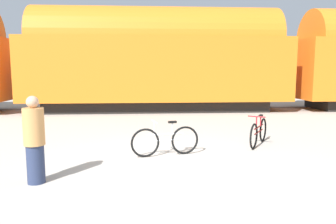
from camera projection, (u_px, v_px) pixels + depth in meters
The scene contains 7 objects.
ground_plane at pixel (173, 166), 7.09m from camera, with size 80.00×80.00×0.00m, color #A8A399.
freight_train at pixel (157, 58), 16.11m from camera, with size 40.01×3.15×5.05m.
rail_near at pixel (158, 112), 15.75m from camera, with size 52.01×0.07×0.01m, color #4C4238.
rail_far at pixel (157, 109), 17.16m from camera, with size 52.01×0.07×0.01m, color #4C4238.
bicycle_maroon at pixel (259, 132), 8.96m from camera, with size 0.97×1.45×0.84m.
bicycle_silver at pixel (165, 141), 7.87m from camera, with size 1.66×0.50×0.86m.
person_in_tan at pixel (34, 140), 5.93m from camera, with size 0.37×0.37×1.61m.
Camera 1 is at (-0.58, -6.85, 2.09)m, focal length 35.00 mm.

